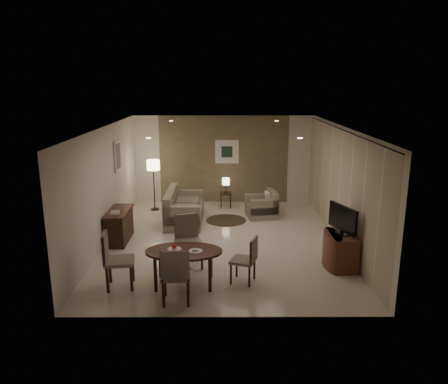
{
  "coord_description": "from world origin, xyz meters",
  "views": [
    {
      "loc": [
        -0.03,
        -9.84,
        3.7
      ],
      "look_at": [
        0.0,
        0.2,
        1.15
      ],
      "focal_mm": 35.0,
      "sensor_mm": 36.0,
      "label": 1
    }
  ],
  "objects_px": {
    "console_desk": "(119,226)",
    "side_table": "(226,200)",
    "chair_left": "(120,260)",
    "floor_lamp": "(154,185)",
    "chair_near": "(176,274)",
    "chair_right": "(243,260)",
    "armchair": "(261,204)",
    "dining_table": "(184,267)",
    "chair_far": "(189,242)",
    "tv_cabinet": "(341,250)",
    "sofa": "(185,206)"
  },
  "relations": [
    {
      "from": "dining_table",
      "to": "side_table",
      "type": "bearing_deg",
      "value": 81.06
    },
    {
      "from": "dining_table",
      "to": "chair_far",
      "type": "relative_size",
      "value": 1.35
    },
    {
      "from": "chair_right",
      "to": "side_table",
      "type": "bearing_deg",
      "value": -157.62
    },
    {
      "from": "armchair",
      "to": "dining_table",
      "type": "bearing_deg",
      "value": -32.16
    },
    {
      "from": "armchair",
      "to": "floor_lamp",
      "type": "bearing_deg",
      "value": -111.9
    },
    {
      "from": "dining_table",
      "to": "chair_left",
      "type": "relative_size",
      "value": 1.35
    },
    {
      "from": "sofa",
      "to": "chair_near",
      "type": "bearing_deg",
      "value": -176.61
    },
    {
      "from": "tv_cabinet",
      "to": "chair_near",
      "type": "bearing_deg",
      "value": -155.53
    },
    {
      "from": "console_desk",
      "to": "side_table",
      "type": "height_order",
      "value": "console_desk"
    },
    {
      "from": "sofa",
      "to": "side_table",
      "type": "height_order",
      "value": "sofa"
    },
    {
      "from": "tv_cabinet",
      "to": "chair_right",
      "type": "height_order",
      "value": "chair_right"
    },
    {
      "from": "console_desk",
      "to": "side_table",
      "type": "relative_size",
      "value": 2.67
    },
    {
      "from": "chair_far",
      "to": "chair_left",
      "type": "xyz_separation_m",
      "value": [
        -1.2,
        -0.9,
        -0.0
      ]
    },
    {
      "from": "console_desk",
      "to": "dining_table",
      "type": "height_order",
      "value": "console_desk"
    },
    {
      "from": "console_desk",
      "to": "chair_far",
      "type": "relative_size",
      "value": 1.13
    },
    {
      "from": "chair_left",
      "to": "sofa",
      "type": "height_order",
      "value": "chair_left"
    },
    {
      "from": "console_desk",
      "to": "chair_left",
      "type": "xyz_separation_m",
      "value": [
        0.57,
        -2.41,
        0.15
      ]
    },
    {
      "from": "chair_far",
      "to": "sofa",
      "type": "bearing_deg",
      "value": 79.59
    },
    {
      "from": "sofa",
      "to": "armchair",
      "type": "xyz_separation_m",
      "value": [
        2.11,
        0.48,
        -0.07
      ]
    },
    {
      "from": "tv_cabinet",
      "to": "floor_lamp",
      "type": "height_order",
      "value": "floor_lamp"
    },
    {
      "from": "chair_left",
      "to": "side_table",
      "type": "bearing_deg",
      "value": -28.41
    },
    {
      "from": "dining_table",
      "to": "sofa",
      "type": "height_order",
      "value": "sofa"
    },
    {
      "from": "side_table",
      "to": "dining_table",
      "type": "bearing_deg",
      "value": -98.94
    },
    {
      "from": "chair_left",
      "to": "floor_lamp",
      "type": "bearing_deg",
      "value": -6.36
    },
    {
      "from": "tv_cabinet",
      "to": "side_table",
      "type": "height_order",
      "value": "tv_cabinet"
    },
    {
      "from": "armchair",
      "to": "side_table",
      "type": "bearing_deg",
      "value": -143.27
    },
    {
      "from": "dining_table",
      "to": "floor_lamp",
      "type": "distance_m",
      "value": 5.1
    },
    {
      "from": "console_desk",
      "to": "sofa",
      "type": "height_order",
      "value": "sofa"
    },
    {
      "from": "chair_left",
      "to": "floor_lamp",
      "type": "distance_m",
      "value": 5.03
    },
    {
      "from": "chair_far",
      "to": "floor_lamp",
      "type": "bearing_deg",
      "value": 90.91
    },
    {
      "from": "chair_near",
      "to": "chair_right",
      "type": "distance_m",
      "value": 1.41
    },
    {
      "from": "chair_far",
      "to": "tv_cabinet",
      "type": "bearing_deg",
      "value": -16.88
    },
    {
      "from": "console_desk",
      "to": "floor_lamp",
      "type": "xyz_separation_m",
      "value": [
        0.44,
        2.61,
        0.37
      ]
    },
    {
      "from": "chair_left",
      "to": "armchair",
      "type": "bearing_deg",
      "value": -42.42
    },
    {
      "from": "chair_left",
      "to": "chair_right",
      "type": "height_order",
      "value": "chair_left"
    },
    {
      "from": "chair_right",
      "to": "chair_left",
      "type": "bearing_deg",
      "value": -65.77
    },
    {
      "from": "tv_cabinet",
      "to": "chair_right",
      "type": "distance_m",
      "value": 2.17
    },
    {
      "from": "console_desk",
      "to": "dining_table",
      "type": "bearing_deg",
      "value": -52.87
    },
    {
      "from": "console_desk",
      "to": "dining_table",
      "type": "xyz_separation_m",
      "value": [
        1.74,
        -2.3,
        -0.04
      ]
    },
    {
      "from": "sofa",
      "to": "armchair",
      "type": "bearing_deg",
      "value": -76.71
    },
    {
      "from": "floor_lamp",
      "to": "chair_far",
      "type": "bearing_deg",
      "value": -72.06
    },
    {
      "from": "chair_right",
      "to": "side_table",
      "type": "height_order",
      "value": "chair_right"
    },
    {
      "from": "chair_left",
      "to": "tv_cabinet",
      "type": "bearing_deg",
      "value": -85.93
    },
    {
      "from": "side_table",
      "to": "sofa",
      "type": "bearing_deg",
      "value": -127.65
    },
    {
      "from": "sofa",
      "to": "dining_table",
      "type": "bearing_deg",
      "value": -174.85
    },
    {
      "from": "chair_left",
      "to": "armchair",
      "type": "distance_m",
      "value": 5.24
    },
    {
      "from": "chair_left",
      "to": "floor_lamp",
      "type": "height_order",
      "value": "floor_lamp"
    },
    {
      "from": "armchair",
      "to": "chair_near",
      "type": "bearing_deg",
      "value": -30.06
    },
    {
      "from": "sofa",
      "to": "armchair",
      "type": "relative_size",
      "value": 2.25
    },
    {
      "from": "console_desk",
      "to": "armchair",
      "type": "distance_m",
      "value": 4.02
    }
  ]
}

